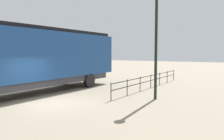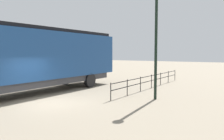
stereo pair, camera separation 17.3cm
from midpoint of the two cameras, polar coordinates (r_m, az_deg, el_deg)
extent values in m
plane|color=gray|center=(12.78, -14.81, -7.99)|extent=(120.00, 120.00, 0.00)
cube|color=navy|center=(15.19, -21.94, 3.42)|extent=(2.96, 16.62, 3.08)
cube|color=black|center=(20.22, -4.86, 2.57)|extent=(2.84, 2.17, 2.15)
cube|color=black|center=(15.26, -22.12, 9.66)|extent=(2.66, 15.96, 0.24)
cube|color=#38383D|center=(15.31, -21.76, -3.19)|extent=(2.66, 15.29, 0.45)
cylinder|color=black|center=(19.77, -11.28, -1.98)|extent=(0.30, 1.10, 1.10)
cylinder|color=black|center=(18.02, -5.23, -2.52)|extent=(0.30, 1.10, 1.10)
cylinder|color=black|center=(13.42, 11.18, 5.12)|extent=(0.16, 0.16, 5.80)
cube|color=black|center=(17.84, 10.03, -1.39)|extent=(0.04, 11.29, 0.04)
cube|color=black|center=(17.88, 10.01, -2.59)|extent=(0.04, 11.29, 0.04)
cylinder|color=black|center=(12.94, 0.07, -5.40)|extent=(0.05, 0.05, 1.02)
cylinder|color=black|center=(14.53, 4.13, -4.33)|extent=(0.05, 0.05, 1.02)
cylinder|color=black|center=(16.19, 7.38, -3.46)|extent=(0.05, 0.05, 1.02)
cylinder|color=black|center=(17.88, 10.01, -2.75)|extent=(0.05, 0.05, 1.02)
cylinder|color=black|center=(19.62, 12.17, -2.16)|extent=(0.05, 0.05, 1.02)
cylinder|color=black|center=(21.37, 13.99, -1.66)|extent=(0.05, 0.05, 1.02)
cylinder|color=black|center=(23.15, 15.52, -1.24)|extent=(0.05, 0.05, 1.02)
camera|label=1|loc=(0.09, -89.65, 0.03)|focal=36.92mm
camera|label=2|loc=(0.09, 90.35, -0.03)|focal=36.92mm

